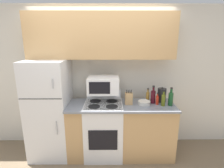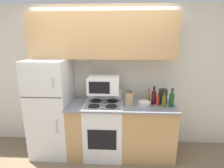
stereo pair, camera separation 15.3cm
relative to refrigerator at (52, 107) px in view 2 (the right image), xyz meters
name	(u,v)px [view 2 (the right image)]	position (x,y,z in m)	size (l,w,h in m)	color
ground_plane	(101,164)	(0.88, -0.35, -0.83)	(12.00, 12.00, 0.00)	#7F6B51
wall_back	(104,78)	(0.88, 0.39, 0.45)	(8.00, 0.05, 2.55)	silver
lower_cabinets	(121,130)	(1.20, -0.06, -0.36)	(1.75, 0.61, 0.93)	tan
refrigerator	(52,107)	(0.00, 0.00, 0.00)	(0.65, 0.73, 1.66)	white
upper_cabinets	(102,36)	(0.88, 0.18, 1.19)	(2.40, 0.35, 0.73)	tan
stove	(104,129)	(0.91, -0.07, -0.34)	(0.63, 0.60, 1.10)	white
microwave	(104,85)	(0.91, 0.01, 0.41)	(0.51, 0.39, 0.27)	white
knife_block	(129,99)	(1.33, -0.06, 0.20)	(0.12, 0.10, 0.25)	tan
bowl	(144,103)	(1.58, -0.09, 0.14)	(0.20, 0.20, 0.06)	silver
bottle_wine_red	(154,97)	(1.74, -0.02, 0.22)	(0.08, 0.08, 0.30)	#470F19
bottle_vinegar	(148,97)	(1.66, 0.04, 0.20)	(0.06, 0.06, 0.24)	olive
bottle_wine_green	(172,100)	(1.99, -0.12, 0.22)	(0.08, 0.08, 0.30)	#194C23
bottle_hot_sauce	(158,101)	(1.79, -0.08, 0.18)	(0.05, 0.05, 0.20)	red
bottle_olive_oil	(164,101)	(1.87, -0.14, 0.21)	(0.06, 0.06, 0.26)	#5B6619
kettle	(163,96)	(1.90, 0.04, 0.22)	(0.14, 0.14, 0.26)	black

